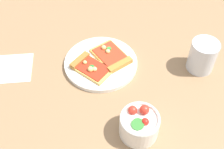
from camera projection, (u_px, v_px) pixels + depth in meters
name	position (u px, v px, depth m)	size (l,w,h in m)	color
ground_plane	(114.00, 71.00, 0.92)	(2.40, 2.40, 0.00)	#93704C
plate	(101.00, 63.00, 0.94)	(0.23, 0.23, 0.01)	white
pizza_slice_near	(112.00, 57.00, 0.94)	(0.15, 0.13, 0.02)	gold
pizza_slice_far	(89.00, 67.00, 0.91)	(0.14, 0.13, 0.02)	#E5B256
salad_bowl	(139.00, 124.00, 0.75)	(0.10, 0.10, 0.09)	white
soda_glass	(202.00, 56.00, 0.90)	(0.08, 0.08, 0.10)	silver
paper_napkin	(14.00, 68.00, 0.93)	(0.12, 0.11, 0.00)	silver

